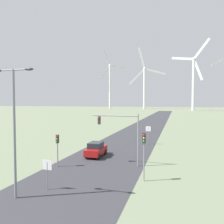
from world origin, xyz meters
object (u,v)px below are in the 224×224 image
traffic_light_mast_overhead (121,128)px  wind_turbine_far_left (110,82)px  traffic_light_post_near_right (144,146)px  stop_sign_near (47,169)px  streetlamp (14,117)px  car_approaching (96,149)px  stop_sign_far (148,132)px  wind_turbine_left (144,83)px  traffic_light_post_near_left (57,143)px  wind_turbine_center (194,79)px

traffic_light_mast_overhead → wind_turbine_far_left: bearing=107.4°
traffic_light_post_near_right → traffic_light_mast_overhead: traffic_light_mast_overhead is taller
stop_sign_near → wind_turbine_far_left: size_ratio=0.04×
streetlamp → stop_sign_near: 4.87m
car_approaching → stop_sign_far: bearing=61.2°
stop_sign_far → traffic_light_post_near_right: bearing=-84.1°
wind_turbine_far_left → wind_turbine_left: bearing=2.8°
stop_sign_near → wind_turbine_left: bearing=96.0°
traffic_light_post_near_right → stop_sign_far: bearing=95.9°
traffic_light_post_near_left → car_approaching: (2.36, 5.41, -1.64)m
streetlamp → traffic_light_mast_overhead: (5.26, 10.30, -1.79)m
stop_sign_near → wind_turbine_left: size_ratio=0.04×
traffic_light_post_near_right → traffic_light_mast_overhead: (-3.17, 4.28, 1.00)m
streetlamp → wind_turbine_center: 175.54m
traffic_light_post_near_left → wind_turbine_center: (24.81, 165.19, 22.99)m
wind_turbine_left → wind_turbine_center: 57.43m
traffic_light_post_near_left → traffic_light_mast_overhead: (6.33, 2.67, 1.58)m
stop_sign_near → traffic_light_post_near_right: 8.28m
traffic_light_post_near_left → stop_sign_far: bearing=63.0°
stop_sign_near → traffic_light_post_near_left: (-2.42, 5.66, 0.87)m
stop_sign_far → traffic_light_post_near_left: bearing=-117.0°
traffic_light_post_near_left → traffic_light_mast_overhead: 7.05m
stop_sign_far → stop_sign_near: bearing=-104.3°
stop_sign_far → car_approaching: (-5.41, -9.84, -1.17)m
traffic_light_mast_overhead → wind_turbine_far_left: (-61.81, 197.36, 23.57)m
wind_turbine_far_left → traffic_light_post_near_right: bearing=-72.1°
wind_turbine_far_left → car_approaching: bearing=-73.5°
stop_sign_far → traffic_light_mast_overhead: traffic_light_mast_overhead is taller
stop_sign_near → wind_turbine_far_left: 215.26m
streetlamp → wind_turbine_left: size_ratio=0.15×
stop_sign_near → car_approaching: 11.09m
traffic_light_mast_overhead → wind_turbine_far_left: 208.15m
car_approaching → streetlamp: bearing=-95.6°
stop_sign_near → wind_turbine_far_left: (-57.90, 205.69, 26.02)m
traffic_light_post_near_left → stop_sign_near: bearing=-66.8°
traffic_light_post_near_right → streetlamp: bearing=-144.5°
stop_sign_near → car_approaching: (-0.07, 11.07, -0.76)m
streetlamp → wind_turbine_center: wind_turbine_center is taller
traffic_light_mast_overhead → traffic_light_post_near_right: bearing=-53.5°
stop_sign_far → wind_turbine_center: bearing=83.5°
stop_sign_near → wind_turbine_center: size_ratio=0.04×
stop_sign_far → car_approaching: 11.29m
streetlamp → stop_sign_near: size_ratio=3.88×
stop_sign_near → stop_sign_far: bearing=75.7°
car_approaching → traffic_light_mast_overhead: bearing=-34.6°
stop_sign_far → wind_turbine_far_left: wind_turbine_far_left is taller
stop_sign_far → traffic_light_post_near_left: size_ratio=0.86×
stop_sign_near → streetlamp: bearing=-124.4°
car_approaching → traffic_light_post_near_right: bearing=-44.5°
stop_sign_near → traffic_light_post_near_left: traffic_light_post_near_left is taller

